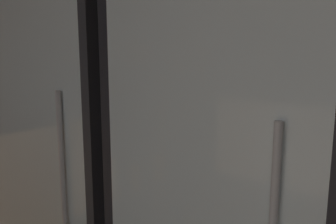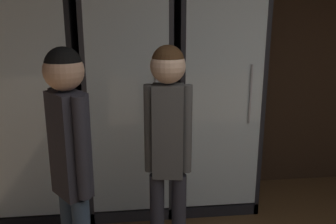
% 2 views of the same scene
% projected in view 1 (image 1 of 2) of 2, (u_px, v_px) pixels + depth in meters
% --- Properties ---
extents(cooler_far_left, '(0.74, 0.67, 2.08)m').
position_uv_depth(cooler_far_left, '(16.00, 131.00, 2.28)').
color(cooler_far_left, black).
rests_on(cooler_far_left, ground).
extents(cooler_left, '(0.74, 0.67, 2.08)m').
position_uv_depth(cooler_left, '(103.00, 156.00, 1.79)').
color(cooler_left, '#2B2B30').
rests_on(cooler_left, ground).
extents(cooler_center, '(0.74, 0.67, 2.08)m').
position_uv_depth(cooler_center, '(256.00, 198.00, 1.30)').
color(cooler_center, black).
rests_on(cooler_center, ground).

